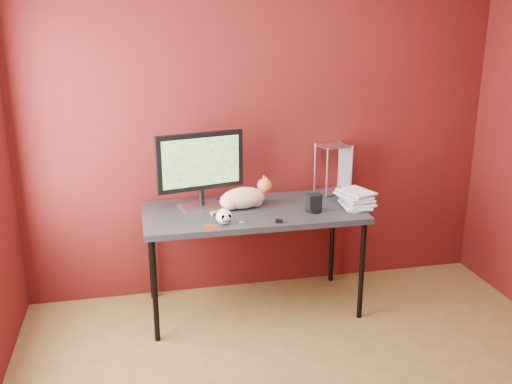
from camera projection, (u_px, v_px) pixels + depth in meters
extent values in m
cube|color=#490D0E|center=(262.00, 120.00, 4.15)|extent=(3.50, 0.02, 2.60)
cube|color=black|center=(253.00, 212.00, 3.93)|extent=(1.50, 0.70, 0.04)
cylinder|color=black|center=(155.00, 291.00, 3.62)|extent=(0.04, 0.04, 0.71)
cylinder|color=black|center=(362.00, 271.00, 3.90)|extent=(0.04, 0.04, 0.71)
cylinder|color=black|center=(151.00, 254.00, 4.18)|extent=(0.04, 0.04, 0.71)
cylinder|color=black|center=(332.00, 239.00, 4.46)|extent=(0.04, 0.04, 0.71)
cube|color=#AAAAAF|center=(202.00, 206.00, 3.95)|extent=(0.32, 0.26, 0.02)
cylinder|color=black|center=(201.00, 197.00, 3.93)|extent=(0.04, 0.04, 0.12)
cube|color=black|center=(200.00, 161.00, 3.86)|extent=(0.61, 0.18, 0.39)
cube|color=#255416|center=(200.00, 161.00, 3.86)|extent=(0.53, 0.13, 0.33)
ellipsoid|color=#C16228|center=(243.00, 198.00, 3.93)|extent=(0.33, 0.21, 0.15)
ellipsoid|color=#C16228|center=(230.00, 201.00, 3.91)|extent=(0.16, 0.16, 0.12)
sphere|color=white|center=(256.00, 200.00, 3.97)|extent=(0.10, 0.10, 0.10)
sphere|color=#BE6425|center=(265.00, 185.00, 3.96)|extent=(0.10, 0.10, 0.10)
cone|color=#BE6425|center=(267.00, 179.00, 3.93)|extent=(0.03, 0.03, 0.04)
cone|color=#BE6425|center=(264.00, 177.00, 3.97)|extent=(0.03, 0.03, 0.04)
cylinder|color=red|center=(263.00, 191.00, 3.97)|extent=(0.07, 0.07, 0.01)
cylinder|color=#BE6425|center=(221.00, 211.00, 3.85)|extent=(0.16, 0.11, 0.03)
ellipsoid|color=white|center=(224.00, 217.00, 3.64)|extent=(0.10, 0.10, 0.10)
ellipsoid|color=black|center=(222.00, 217.00, 3.59)|extent=(0.03, 0.01, 0.03)
ellipsoid|color=black|center=(228.00, 217.00, 3.60)|extent=(0.03, 0.01, 0.03)
cube|color=black|center=(225.00, 221.00, 3.60)|extent=(0.06, 0.01, 0.01)
cylinder|color=black|center=(314.00, 211.00, 3.88)|extent=(0.11, 0.11, 0.02)
cube|color=black|center=(314.00, 202.00, 3.86)|extent=(0.09, 0.08, 0.11)
imported|color=beige|center=(344.00, 190.00, 3.94)|extent=(0.20, 0.26, 0.25)
imported|color=beige|center=(346.00, 156.00, 3.87)|extent=(0.19, 0.25, 0.25)
imported|color=beige|center=(348.00, 120.00, 3.79)|extent=(0.21, 0.27, 0.25)
imported|color=beige|center=(349.00, 82.00, 3.72)|extent=(0.23, 0.28, 0.25)
imported|color=beige|center=(351.00, 44.00, 3.65)|extent=(0.25, 0.29, 0.25)
cylinder|color=#AAAAAF|center=(323.00, 173.00, 4.15)|extent=(0.01, 0.01, 0.37)
cylinder|color=#AAAAAF|center=(351.00, 171.00, 4.19)|extent=(0.01, 0.01, 0.37)
cylinder|color=#AAAAAF|center=(316.00, 167.00, 4.31)|extent=(0.01, 0.01, 0.37)
cylinder|color=#AAAAAF|center=(343.00, 165.00, 4.35)|extent=(0.01, 0.01, 0.37)
cube|color=#AAAAAF|center=(332.00, 191.00, 4.30)|extent=(0.25, 0.22, 0.01)
cube|color=#AAAAAF|center=(334.00, 146.00, 4.20)|extent=(0.25, 0.22, 0.01)
cube|color=#A21A0C|center=(210.00, 227.00, 3.58)|extent=(0.09, 0.05, 0.02)
cube|color=black|center=(279.00, 221.00, 3.67)|extent=(0.05, 0.04, 0.02)
cylinder|color=#AAAAAF|center=(242.00, 222.00, 3.68)|extent=(0.04, 0.04, 0.00)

